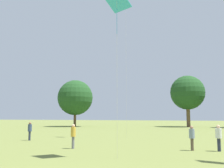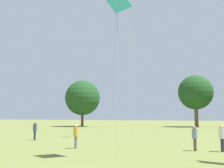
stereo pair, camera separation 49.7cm
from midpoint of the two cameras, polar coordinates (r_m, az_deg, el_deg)
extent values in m
cylinder|color=#282D42|center=(18.44, 21.55, -12.21)|extent=(0.29, 0.29, 0.82)
cylinder|color=silver|center=(18.39, 21.44, -9.93)|extent=(0.53, 0.53, 0.65)
sphere|color=#DBAD89|center=(18.37, 21.38, -8.62)|extent=(0.22, 0.22, 0.22)
cylinder|color=#282D42|center=(26.17, -18.04, -10.70)|extent=(0.20, 0.20, 0.83)
cylinder|color=#334260|center=(26.13, -17.98, -9.07)|extent=(0.36, 0.36, 0.66)
sphere|color=brown|center=(26.12, -17.94, -8.14)|extent=(0.23, 0.23, 0.23)
cylinder|color=brown|center=(18.29, 16.30, -12.52)|extent=(0.27, 0.27, 0.79)
cylinder|color=gray|center=(18.23, 16.22, -10.32)|extent=(0.50, 0.50, 0.62)
sphere|color=#A37556|center=(18.21, 16.17, -9.06)|extent=(0.21, 0.21, 0.21)
cylinder|color=slate|center=(18.84, -9.24, -12.49)|extent=(0.21, 0.21, 0.82)
cylinder|color=gold|center=(18.79, -9.20, -10.25)|extent=(0.38, 0.38, 0.65)
sphere|color=#DBAD89|center=(18.77, -9.17, -8.97)|extent=(0.22, 0.22, 0.22)
cube|color=#339EDB|center=(15.61, 0.10, 17.72)|extent=(1.70, 1.57, 0.84)
cylinder|color=#339EDB|center=(15.14, 0.10, 13.53)|extent=(0.02, 0.02, 1.48)
cylinder|color=#BCB7A8|center=(14.33, 0.10, 1.62)|extent=(0.01, 0.01, 8.76)
cylinder|color=#BCB7A8|center=(27.98, 2.59, 5.16)|extent=(0.01, 0.01, 16.30)
cylinder|color=brown|center=(60.01, 16.04, -6.36)|extent=(0.80, 0.80, 5.44)
sphere|color=#1E471E|center=(60.25, 15.88, -1.80)|extent=(7.54, 7.54, 7.54)
cylinder|color=brown|center=(60.22, -8.32, -7.09)|extent=(0.57, 0.57, 4.34)
sphere|color=#1E471E|center=(60.37, -8.24, -2.95)|extent=(7.98, 7.98, 7.98)
camera|label=1|loc=(0.25, -91.02, 0.13)|focal=42.00mm
camera|label=2|loc=(0.25, 88.98, -0.13)|focal=42.00mm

